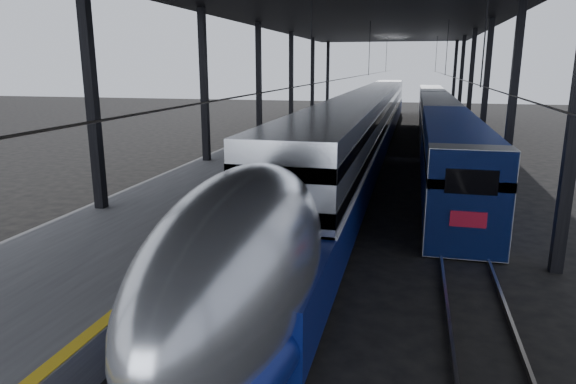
% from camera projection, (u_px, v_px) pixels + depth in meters
% --- Properties ---
extents(ground, '(160.00, 160.00, 0.00)m').
position_uv_depth(ground, '(193.00, 311.00, 13.04)').
color(ground, black).
rests_on(ground, ground).
extents(platform, '(6.00, 80.00, 1.00)m').
position_uv_depth(platform, '(271.00, 156.00, 32.59)').
color(platform, '#4C4C4F').
rests_on(platform, ground).
extents(yellow_strip, '(0.30, 80.00, 0.01)m').
position_uv_depth(yellow_strip, '(315.00, 150.00, 31.82)').
color(yellow_strip, yellow).
rests_on(yellow_strip, platform).
extents(rails, '(6.52, 80.00, 0.16)m').
position_uv_depth(rails, '(400.00, 168.00, 30.84)').
color(rails, slate).
rests_on(rails, ground).
extents(canopy, '(18.00, 75.00, 9.47)m').
position_uv_depth(canopy, '(361.00, 11.00, 29.28)').
color(canopy, black).
rests_on(canopy, ground).
extents(tgv_train, '(2.98, 65.20, 4.27)m').
position_uv_depth(tgv_train, '(367.00, 125.00, 36.19)').
color(tgv_train, silver).
rests_on(tgv_train, ground).
extents(second_train, '(2.62, 56.05, 3.60)m').
position_uv_depth(second_train, '(437.00, 120.00, 41.58)').
color(second_train, navy).
rests_on(second_train, ground).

